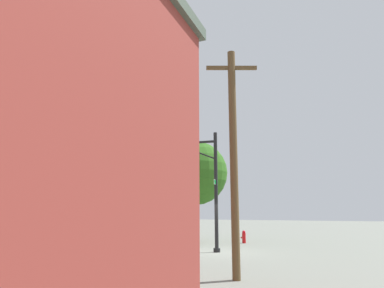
% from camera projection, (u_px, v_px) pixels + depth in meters
% --- Properties ---
extents(ground_plane, '(120.00, 120.00, 0.00)m').
position_uv_depth(ground_plane, '(217.00, 252.00, 17.71)').
color(ground_plane, gray).
extents(signal_pole_assembly, '(5.63, 1.17, 6.48)m').
position_uv_depth(signal_pole_assembly, '(179.00, 166.00, 19.24)').
color(signal_pole_assembly, black).
rests_on(signal_pole_assembly, ground_plane).
extents(utility_pole, '(1.71, 0.79, 7.77)m').
position_uv_depth(utility_pole, '(234.00, 154.00, 11.37)').
color(utility_pole, brown).
rests_on(utility_pole, ground_plane).
extents(fire_hydrant, '(0.33, 0.24, 0.83)m').
position_uv_depth(fire_hydrant, '(244.00, 237.00, 22.63)').
color(fire_hydrant, red).
rests_on(fire_hydrant, ground_plane).
extents(tree_near, '(3.81, 3.81, 6.14)m').
position_uv_depth(tree_near, '(111.00, 185.00, 28.11)').
color(tree_near, brown).
rests_on(tree_near, ground_plane).
extents(tree_mid, '(4.56, 4.56, 7.09)m').
position_uv_depth(tree_mid, '(196.00, 173.00, 24.11)').
color(tree_mid, brown).
rests_on(tree_mid, ground_plane).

